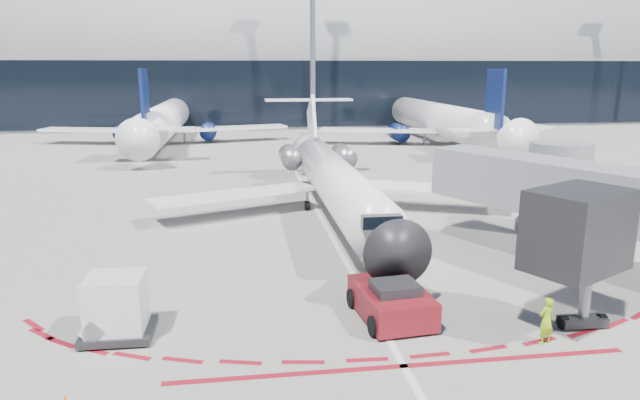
{
  "coord_description": "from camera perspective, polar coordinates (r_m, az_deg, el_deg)",
  "views": [
    {
      "loc": [
        -4.61,
        -26.31,
        8.64
      ],
      "look_at": [
        -0.81,
        0.47,
        2.32
      ],
      "focal_mm": 32.0,
      "sensor_mm": 36.0,
      "label": 1
    }
  ],
  "objects": [
    {
      "name": "ground",
      "position": [
        28.07,
        1.77,
        -4.77
      ],
      "size": [
        260.0,
        260.0,
        0.0
      ],
      "primitive_type": "plane",
      "color": "slate",
      "rests_on": "ground"
    },
    {
      "name": "apron_centerline",
      "position": [
        29.95,
        1.12,
        -3.6
      ],
      "size": [
        0.25,
        40.0,
        0.01
      ],
      "primitive_type": "cube",
      "color": "silver",
      "rests_on": "ground"
    },
    {
      "name": "apron_stop_bar",
      "position": [
        17.75,
        8.37,
        -16.1
      ],
      "size": [
        14.0,
        0.25,
        0.01
      ],
      "primitive_type": "cube",
      "color": "maroon",
      "rests_on": "ground"
    },
    {
      "name": "terminal_building",
      "position": [
        91.4,
        -5.33,
        13.04
      ],
      "size": [
        150.0,
        24.15,
        24.0
      ],
      "color": "gray",
      "rests_on": "ground"
    },
    {
      "name": "jet_bridge",
      "position": [
        27.96,
        23.13,
        0.46
      ],
      "size": [
        10.03,
        15.2,
        4.9
      ],
      "color": "gray",
      "rests_on": "ground"
    },
    {
      "name": "light_mast_centre",
      "position": [
        75.03,
        -0.74,
        16.11
      ],
      "size": [
        0.7,
        0.7,
        25.0
      ],
      "primitive_type": "cylinder",
      "color": "gray",
      "rests_on": "ground"
    },
    {
      "name": "regional_jet",
      "position": [
        33.77,
        1.34,
        2.23
      ],
      "size": [
        21.69,
        26.75,
        6.7
      ],
      "color": "white",
      "rests_on": "ground"
    },
    {
      "name": "pushback_tug",
      "position": [
        20.45,
        7.16,
        -9.99
      ],
      "size": [
        2.68,
        5.63,
        1.44
      ],
      "rotation": [
        0.0,
        0.0,
        0.11
      ],
      "color": "maroon",
      "rests_on": "ground"
    },
    {
      "name": "ramp_worker",
      "position": [
        19.87,
        21.69,
        -11.11
      ],
      "size": [
        0.67,
        0.55,
        1.58
      ],
      "primitive_type": "imported",
      "rotation": [
        0.0,
        0.0,
        3.48
      ],
      "color": "#B2EB18",
      "rests_on": "ground"
    },
    {
      "name": "uld_container",
      "position": [
        19.91,
        -19.66,
        -10.09
      ],
      "size": [
        2.27,
        1.94,
        2.11
      ],
      "rotation": [
        0.0,
        0.0,
        -0.01
      ],
      "color": "black",
      "rests_on": "ground"
    },
    {
      "name": "safety_cone_right",
      "position": [
        21.33,
        8.26,
        -10.13
      ],
      "size": [
        0.37,
        0.37,
        0.52
      ],
      "primitive_type": "cone",
      "color": "#FF5E05",
      "rests_on": "ground"
    },
    {
      "name": "bg_airliner_1",
      "position": [
        68.93,
        -15.33,
        9.95
      ],
      "size": [
        32.9,
        34.83,
        10.64
      ],
      "primitive_type": null,
      "color": "white",
      "rests_on": "ground"
    },
    {
      "name": "bg_airliner_2",
      "position": [
        67.75,
        12.02,
        10.07
      ],
      "size": [
        32.84,
        34.77,
        10.63
      ],
      "primitive_type": null,
      "color": "white",
      "rests_on": "ground"
    }
  ]
}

